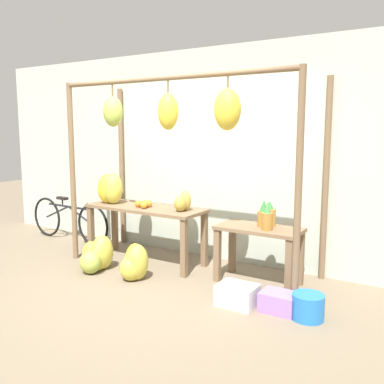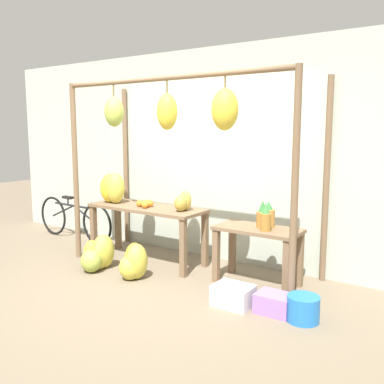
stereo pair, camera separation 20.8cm
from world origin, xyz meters
TOP-DOWN VIEW (x-y plane):
  - ground_plane at (0.00, 0.00)m, footprint 20.00×20.00m
  - shop_wall_back at (0.00, 1.53)m, footprint 8.00×0.08m
  - stall_awning at (0.07, 0.64)m, footprint 3.14×1.14m
  - display_table_main at (-0.62, 0.85)m, footprint 1.62×0.58m
  - display_table_side at (0.96, 0.90)m, footprint 0.95×0.48m
  - banana_pile_on_table at (-1.18, 0.79)m, footprint 0.41×0.35m
  - orange_pile at (-0.59, 0.80)m, footprint 0.22×0.21m
  - pineapple_cluster at (1.03, 0.93)m, footprint 0.23×0.33m
  - banana_pile_ground_left at (-0.93, 0.24)m, footprint 0.44×0.55m
  - banana_pile_ground_right at (-0.30, 0.23)m, footprint 0.36×0.40m
  - fruit_crate_white at (1.03, 0.21)m, footprint 0.38×0.29m
  - blue_bucket at (1.73, 0.27)m, footprint 0.30×0.30m
  - parked_bicycle at (-2.32, 1.06)m, footprint 1.72×0.11m
  - papaya_pile at (-0.04, 0.86)m, footprint 0.18×0.24m
  - fruit_crate_purple at (1.44, 0.28)m, footprint 0.34×0.26m

SIDE VIEW (x-z plane):
  - ground_plane at x=0.00m, z-range 0.00..0.00m
  - fruit_crate_purple at x=1.44m, z-range 0.00..0.19m
  - fruit_crate_white at x=1.03m, z-range 0.00..0.21m
  - blue_bucket at x=1.73m, z-range 0.00..0.24m
  - banana_pile_ground_left at x=-0.93m, z-range -0.03..0.40m
  - banana_pile_ground_right at x=-0.30m, z-range -0.02..0.41m
  - parked_bicycle at x=-2.32m, z-range -0.01..0.68m
  - display_table_side at x=0.96m, z-range 0.18..0.83m
  - display_table_main at x=-0.62m, z-range 0.25..0.99m
  - pineapple_cluster at x=1.03m, z-range 0.63..0.94m
  - orange_pile at x=-0.59m, z-range 0.74..0.83m
  - papaya_pile at x=-0.04m, z-range 0.73..0.98m
  - banana_pile_on_table at x=-1.18m, z-range 0.74..1.16m
  - shop_wall_back at x=0.00m, z-range 0.00..2.80m
  - stall_awning at x=0.07m, z-range 0.53..2.87m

